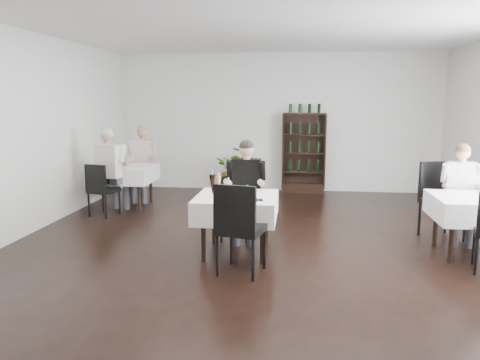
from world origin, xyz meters
name	(u,v)px	position (x,y,z in m)	size (l,w,h in m)	color
room_shell	(260,139)	(0.00, 0.00, 1.50)	(9.00, 9.00, 9.00)	black
wine_shelf	(304,153)	(0.60, 4.31, 0.85)	(0.90, 0.28, 1.75)	black
main_table	(237,207)	(-0.30, 0.00, 0.62)	(1.03, 1.03, 0.77)	black
left_table	(127,174)	(-2.70, 2.50, 0.62)	(0.98, 0.98, 0.77)	black
right_table	(473,208)	(2.70, 0.30, 0.62)	(0.98, 0.98, 0.77)	black
potted_tree	(237,169)	(-0.84, 4.20, 0.50)	(0.90, 0.78, 1.00)	#2A571D
main_chair_far	(234,203)	(-0.43, 0.69, 0.51)	(0.46, 0.47, 0.90)	black
main_chair_near	(239,223)	(-0.17, -0.77, 0.61)	(0.59, 0.59, 1.07)	black
left_chair_far	(133,175)	(-2.82, 3.14, 0.50)	(0.48, 0.48, 0.88)	black
left_chair_near	(101,187)	(-2.86, 1.66, 0.53)	(0.52, 0.53, 0.92)	black
right_chair_far	(440,195)	(2.53, 1.12, 0.63)	(0.63, 0.63, 1.10)	black
diner_main	(246,183)	(-0.25, 0.60, 0.84)	(0.54, 0.53, 1.44)	#3D3D44
diner_left_far	(142,157)	(-2.59, 3.05, 0.87)	(0.57, 0.56, 1.50)	#3D3D44
diner_left_near	(111,163)	(-2.79, 1.97, 0.89)	(0.61, 0.63, 1.53)	#3D3D44
diner_right_far	(461,185)	(2.74, 0.91, 0.81)	(0.55, 0.57, 1.39)	#3D3D44
plate_far	(242,190)	(-0.26, 0.29, 0.79)	(0.31, 0.31, 0.08)	white
plate_near	(236,198)	(-0.27, -0.26, 0.79)	(0.26, 0.26, 0.08)	white
pilsner_dark	(212,185)	(-0.61, -0.01, 0.91)	(0.08, 0.08, 0.34)	black
pilsner_lager	(219,185)	(-0.54, 0.05, 0.89)	(0.07, 0.07, 0.29)	gold
coke_bottle	(228,189)	(-0.40, -0.03, 0.87)	(0.06, 0.06, 0.24)	silver
napkin_cutlery	(256,200)	(-0.02, -0.25, 0.78)	(0.18, 0.17, 0.02)	black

